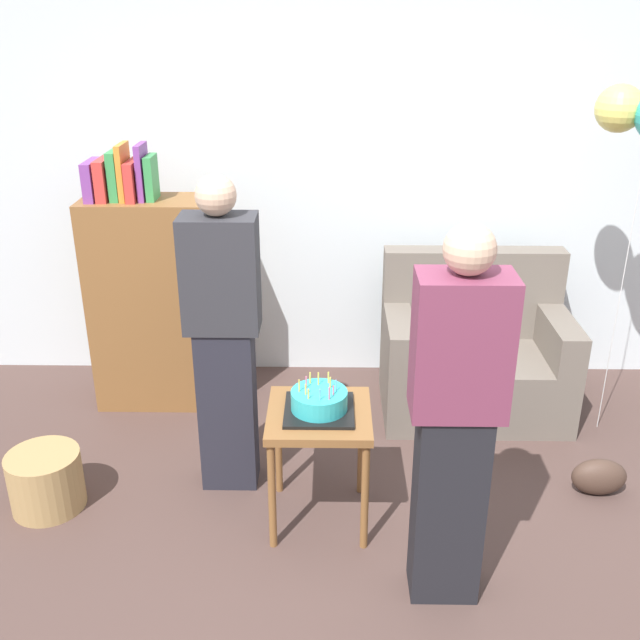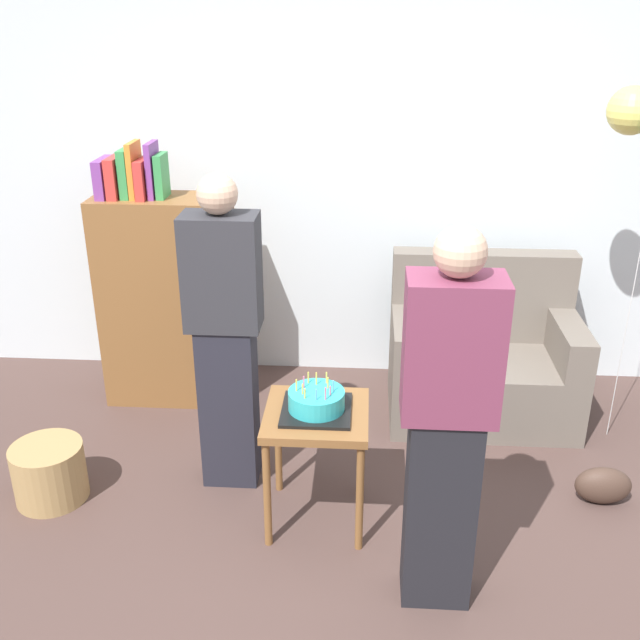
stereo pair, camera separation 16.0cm
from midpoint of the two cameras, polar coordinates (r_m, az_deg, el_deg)
name	(u,v)px [view 2 (the right image)]	position (r m, az deg, el deg)	size (l,w,h in m)	color
ground_plane	(348,574)	(3.42, 3.63, -19.30)	(8.00, 8.00, 0.00)	#4C3833
wall_back	(361,173)	(4.66, 4.27, 11.41)	(6.00, 0.10, 2.70)	silver
couch	(482,360)	(4.54, 13.55, -3.11)	(1.10, 0.70, 0.96)	#6B6056
bookshelf	(167,296)	(4.52, -10.91, 1.85)	(0.80, 0.36, 1.61)	brown
side_table	(316,428)	(3.42, 1.08, -8.52)	(0.48, 0.48, 0.60)	brown
birthday_cake	(316,402)	(3.35, 1.09, -6.46)	(0.32, 0.32, 0.17)	black
person_blowing_candles	(225,335)	(3.58, -6.18, -1.20)	(0.36, 0.22, 1.63)	#23232D
person_holding_cake	(446,426)	(2.88, 11.47, -8.14)	(0.36, 0.22, 1.63)	black
wicker_basket	(49,472)	(3.96, -19.36, -11.22)	(0.36, 0.36, 0.30)	#A88451
handbag	(603,485)	(4.04, 22.41, -11.92)	(0.28, 0.14, 0.20)	#473328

